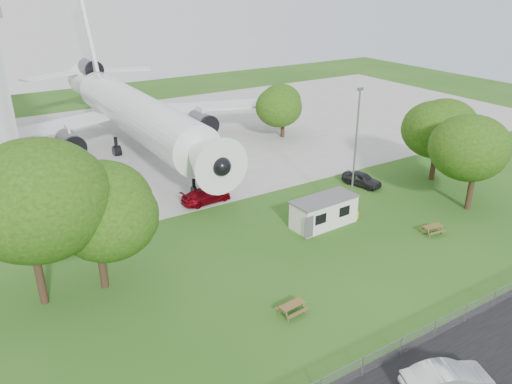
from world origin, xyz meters
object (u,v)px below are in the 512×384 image
site_cabin (324,212)px  picnic_east (432,233)px  airliner (132,110)px  car_centre_sedan (447,380)px  picnic_west (292,314)px

site_cabin → picnic_east: (6.99, -6.41, -1.31)m
airliner → car_centre_sedan: airliner is taller
site_cabin → airliner: bearing=103.4°
site_cabin → picnic_west: 13.60m
picnic_east → site_cabin: bearing=144.5°
airliner → site_cabin: bearing=-76.6°
picnic_west → picnic_east: (17.06, 2.65, 0.00)m
airliner → picnic_west: 39.14m
airliner → site_cabin: (7.05, -29.61, -3.96)m
picnic_west → car_centre_sedan: size_ratio=0.37×
airliner → picnic_east: bearing=-68.7°
picnic_west → picnic_east: bearing=3.3°
site_cabin → car_centre_sedan: bearing=-110.2°
picnic_east → car_centre_sedan: car_centre_sedan is taller
picnic_west → picnic_east: size_ratio=1.00×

